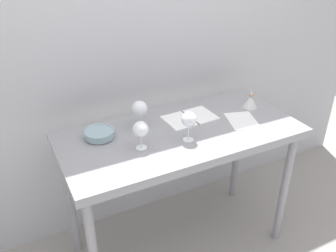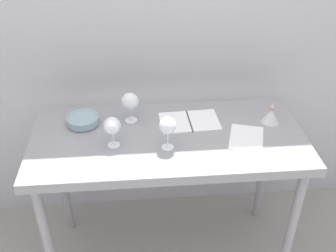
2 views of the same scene
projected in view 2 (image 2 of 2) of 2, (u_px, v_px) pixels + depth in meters
ground_plane at (168, 250)px, 2.54m from camera, size 6.00×6.00×0.00m
back_wall at (161, 26)px, 2.22m from camera, size 3.80×0.04×2.60m
steel_counter at (168, 152)px, 2.09m from camera, size 1.40×0.65×0.90m
wine_glass_far_left at (130, 102)px, 2.08m from camera, size 0.09×0.09×0.17m
wine_glass_near_center at (168, 126)px, 1.87m from camera, size 0.08×0.08×0.17m
wine_glass_near_left at (112, 127)px, 1.90m from camera, size 0.08×0.08×0.16m
open_notebook at (189, 121)px, 2.13m from camera, size 0.32×0.22×0.01m
tasting_sheet_upper at (246, 138)px, 2.01m from camera, size 0.22×0.26×0.00m
tasting_bowl at (83, 120)px, 2.10m from camera, size 0.17×0.17×0.05m
decanter_funnel at (271, 115)px, 2.11m from camera, size 0.10×0.10×0.12m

